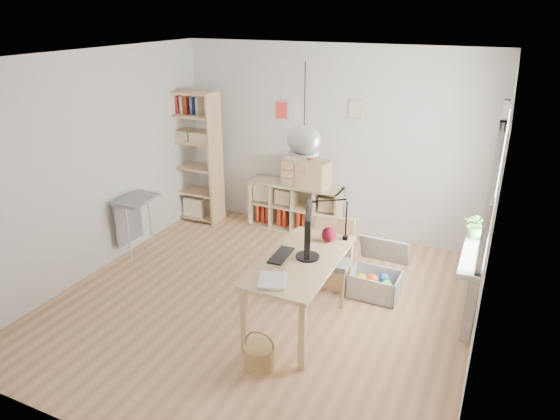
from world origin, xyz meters
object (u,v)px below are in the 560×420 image
at_px(desk, 302,267).
at_px(chair, 331,254).
at_px(drawer_chest, 306,173).
at_px(tall_bookshelf, 194,152).
at_px(monitor, 308,231).
at_px(storage_chest, 376,278).
at_px(cube_shelf, 295,209).

xyz_separation_m(desk, chair, (0.10, 0.65, -0.13)).
bearing_deg(drawer_chest, desk, -60.29).
xyz_separation_m(tall_bookshelf, drawer_chest, (1.75, 0.24, -0.17)).
bearing_deg(monitor, tall_bookshelf, 124.70).
relative_size(tall_bookshelf, storage_chest, 2.98).
relative_size(storage_chest, monitor, 1.12).
distance_m(chair, monitor, 0.79).
xyz_separation_m(cube_shelf, tall_bookshelf, (-1.56, -0.28, 0.79)).
distance_m(desk, storage_chest, 1.16).
xyz_separation_m(chair, drawer_chest, (-0.93, 1.54, 0.39)).
bearing_deg(tall_bookshelf, monitor, -35.72).
relative_size(cube_shelf, chair, 1.51).
bearing_deg(cube_shelf, desk, -65.39).
bearing_deg(drawer_chest, cube_shelf, 176.73).
bearing_deg(desk, chair, 81.09).
distance_m(desk, chair, 0.67).
relative_size(storage_chest, drawer_chest, 0.97).
bearing_deg(chair, cube_shelf, 119.19).
height_order(desk, cube_shelf, desk).
xyz_separation_m(cube_shelf, storage_chest, (1.61, -1.34, -0.10)).
relative_size(tall_bookshelf, drawer_chest, 2.89).
relative_size(chair, drawer_chest, 1.34).
bearing_deg(desk, storage_chest, 56.75).
bearing_deg(drawer_chest, chair, -49.80).
xyz_separation_m(tall_bookshelf, chair, (2.69, -1.30, -0.56)).
distance_m(tall_bookshelf, chair, 3.04).
relative_size(tall_bookshelf, chair, 2.16).
bearing_deg(chair, monitor, -102.39).
bearing_deg(cube_shelf, drawer_chest, -12.18).
relative_size(cube_shelf, monitor, 2.33).
distance_m(tall_bookshelf, monitor, 3.23).
distance_m(storage_chest, drawer_chest, 2.05).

